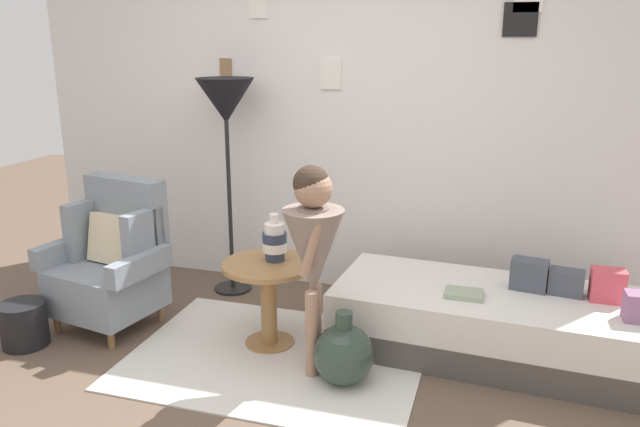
# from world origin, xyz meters

# --- Properties ---
(ground_plane) EXTENTS (12.00, 12.00, 0.00)m
(ground_plane) POSITION_xyz_m (0.00, 0.00, 0.00)
(ground_plane) COLOR brown
(gallery_wall) EXTENTS (4.80, 0.12, 2.60)m
(gallery_wall) POSITION_xyz_m (0.00, 1.95, 1.30)
(gallery_wall) COLOR silver
(gallery_wall) RESTS_ON ground
(rug) EXTENTS (1.73, 1.30, 0.01)m
(rug) POSITION_xyz_m (-0.05, 0.70, 0.01)
(rug) COLOR silver
(rug) RESTS_ON ground
(armchair) EXTENTS (0.83, 0.69, 0.97)m
(armchair) POSITION_xyz_m (-1.25, 0.85, 0.44)
(armchair) COLOR olive
(armchair) RESTS_ON ground
(daybed) EXTENTS (1.95, 0.93, 0.40)m
(daybed) POSITION_xyz_m (1.19, 1.13, 0.20)
(daybed) COLOR #4C4742
(daybed) RESTS_ON ground
(pillow_mid) EXTENTS (0.18, 0.12, 0.19)m
(pillow_mid) POSITION_xyz_m (1.79, 1.18, 0.50)
(pillow_mid) COLOR #D64C56
(pillow_mid) RESTS_ON daybed
(pillow_back) EXTENTS (0.21, 0.15, 0.15)m
(pillow_back) POSITION_xyz_m (1.58, 1.22, 0.47)
(pillow_back) COLOR #474C56
(pillow_back) RESTS_ON daybed
(pillow_extra) EXTENTS (0.23, 0.15, 0.19)m
(pillow_extra) POSITION_xyz_m (1.37, 1.23, 0.49)
(pillow_extra) COLOR #474C56
(pillow_extra) RESTS_ON daybed
(side_table) EXTENTS (0.56, 0.56, 0.54)m
(side_table) POSITION_xyz_m (-0.15, 0.85, 0.39)
(side_table) COLOR #9E7042
(side_table) RESTS_ON ground
(vase_striped) EXTENTS (0.15, 0.15, 0.29)m
(vase_striped) POSITION_xyz_m (-0.12, 0.91, 0.67)
(vase_striped) COLOR #2D384C
(vase_striped) RESTS_ON side_table
(floor_lamp) EXTENTS (0.41, 0.41, 1.59)m
(floor_lamp) POSITION_xyz_m (-0.74, 1.59, 1.37)
(floor_lamp) COLOR black
(floor_lamp) RESTS_ON ground
(person_child) EXTENTS (0.34, 0.34, 1.21)m
(person_child) POSITION_xyz_m (0.21, 0.61, 0.78)
(person_child) COLOR #A37A60
(person_child) RESTS_ON ground
(book_on_daybed) EXTENTS (0.22, 0.16, 0.03)m
(book_on_daybed) POSITION_xyz_m (1.01, 1.01, 0.42)
(book_on_daybed) COLOR #95A387
(book_on_daybed) RESTS_ON daybed
(demijohn_near) EXTENTS (0.34, 0.34, 0.42)m
(demijohn_near) POSITION_xyz_m (0.41, 0.55, 0.17)
(demijohn_near) COLOR #2D3D33
(demijohn_near) RESTS_ON ground
(magazine_basket) EXTENTS (0.28, 0.28, 0.28)m
(magazine_basket) POSITION_xyz_m (-1.61, 0.40, 0.14)
(magazine_basket) COLOR black
(magazine_basket) RESTS_ON ground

